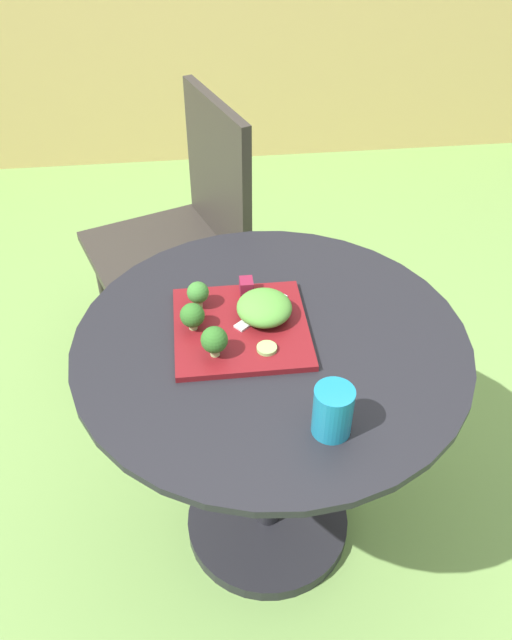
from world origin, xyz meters
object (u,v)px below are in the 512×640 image
salad_plate (241,328)px  fork (258,315)px  drinking_glass (333,413)px  patio_chair (188,222)px

salad_plate → fork: (0.04, 0.03, 0.01)m
salad_plate → drinking_glass: drinking_glass is taller
patio_chair → drinking_glass: size_ratio=8.97×
drinking_glass → fork: size_ratio=0.78×
fork → drinking_glass: bearing=-72.9°
drinking_glass → salad_plate: bearing=115.0°
fork → patio_chair: bearing=101.2°
patio_chair → salad_plate: patio_chair is taller
drinking_glass → fork: drinking_glass is taller
salad_plate → fork: bearing=34.1°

